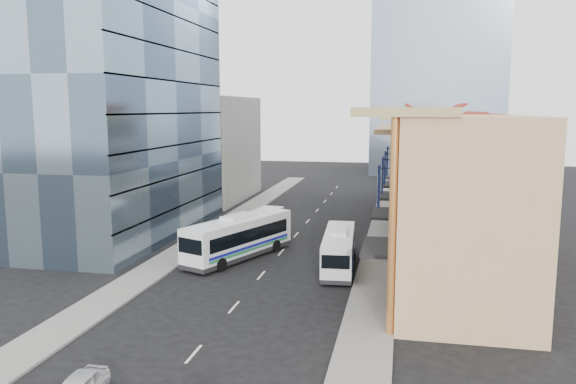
% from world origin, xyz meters
% --- Properties ---
extents(ground, '(200.00, 200.00, 0.00)m').
position_xyz_m(ground, '(0.00, 0.00, 0.00)').
color(ground, black).
rests_on(ground, ground).
extents(sidewalk_right, '(3.00, 90.00, 0.15)m').
position_xyz_m(sidewalk_right, '(8.50, 22.00, 0.07)').
color(sidewalk_right, slate).
rests_on(sidewalk_right, ground).
extents(sidewalk_left, '(3.00, 90.00, 0.15)m').
position_xyz_m(sidewalk_left, '(-8.50, 22.00, 0.07)').
color(sidewalk_left, slate).
rests_on(sidewalk_left, ground).
extents(shophouse_tan, '(8.00, 14.00, 12.00)m').
position_xyz_m(shophouse_tan, '(14.00, 5.00, 6.00)').
color(shophouse_tan, '#DBB07E').
rests_on(shophouse_tan, ground).
extents(shophouse_red, '(8.00, 10.00, 12.00)m').
position_xyz_m(shophouse_red, '(14.00, 17.00, 6.00)').
color(shophouse_red, '#9E2111').
rests_on(shophouse_red, ground).
extents(shophouse_cream_near, '(8.00, 9.00, 10.00)m').
position_xyz_m(shophouse_cream_near, '(14.00, 26.50, 5.00)').
color(shophouse_cream_near, silver).
rests_on(shophouse_cream_near, ground).
extents(shophouse_cream_mid, '(8.00, 9.00, 10.00)m').
position_xyz_m(shophouse_cream_mid, '(14.00, 35.50, 5.00)').
color(shophouse_cream_mid, silver).
rests_on(shophouse_cream_mid, ground).
extents(shophouse_cream_far, '(8.00, 12.00, 11.00)m').
position_xyz_m(shophouse_cream_far, '(14.00, 46.00, 5.50)').
color(shophouse_cream_far, silver).
rests_on(shophouse_cream_far, ground).
extents(office_tower, '(12.00, 26.00, 30.00)m').
position_xyz_m(office_tower, '(-17.00, 19.00, 15.00)').
color(office_tower, '#3E5163').
rests_on(office_tower, ground).
extents(office_block_far, '(10.00, 18.00, 14.00)m').
position_xyz_m(office_block_far, '(-16.00, 42.00, 7.00)').
color(office_block_far, gray).
rests_on(office_block_far, ground).
extents(bus_left_near, '(7.00, 11.83, 3.74)m').
position_xyz_m(bus_left_near, '(-3.03, 12.40, 1.87)').
color(bus_left_near, white).
rests_on(bus_left_near, ground).
extents(bus_left_far, '(3.13, 9.68, 3.05)m').
position_xyz_m(bus_left_far, '(-2.84, 17.89, 1.52)').
color(bus_left_far, white).
rests_on(bus_left_far, ground).
extents(bus_right, '(2.94, 9.95, 3.15)m').
position_xyz_m(bus_right, '(5.50, 11.03, 1.57)').
color(bus_right, white).
rests_on(bus_right, ground).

